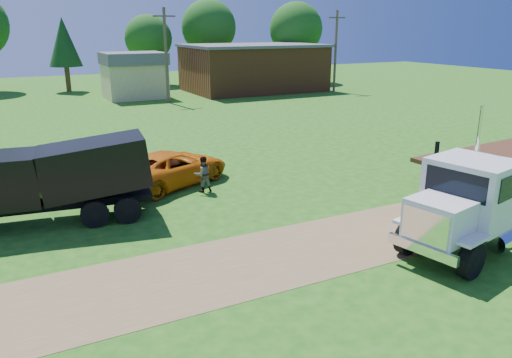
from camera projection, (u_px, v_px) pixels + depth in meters
name	position (u px, v px, depth m)	size (l,w,h in m)	color
ground	(313.00, 248.00, 17.13)	(140.00, 140.00, 0.00)	#1B5212
dirt_track	(313.00, 248.00, 17.13)	(120.00, 4.20, 0.01)	brown
white_semi_tractor	(471.00, 205.00, 16.53)	(8.03, 4.10, 4.74)	black
black_dump_truck	(58.00, 177.00, 18.95)	(7.68, 3.22, 3.26)	black
orange_pickup	(172.00, 168.00, 23.83)	(2.71, 5.89, 1.64)	#CC6109
flatbed_trailer	(494.00, 157.00, 25.04)	(9.27, 3.43, 2.33)	#3D2013
spectator_a	(435.00, 198.00, 19.26)	(0.68, 0.45, 1.87)	#999999
spectator_b	(203.00, 174.00, 22.73)	(0.81, 0.63, 1.66)	#999999
brick_building	(253.00, 68.00, 58.22)	(15.40, 10.40, 5.30)	brown
tan_shed	(134.00, 75.00, 52.18)	(6.20, 5.40, 4.70)	tan
utility_poles	(166.00, 54.00, 48.13)	(42.20, 0.28, 9.00)	#453427
tree_row	(117.00, 30.00, 60.02)	(55.58, 14.30, 11.27)	#331E15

